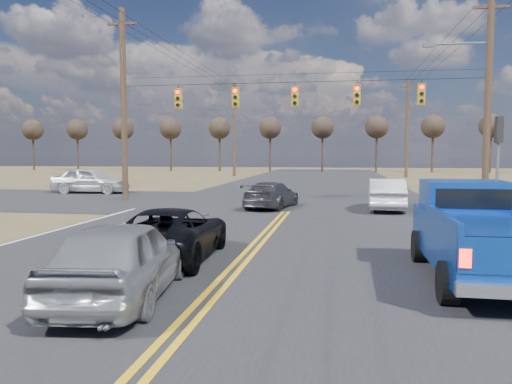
% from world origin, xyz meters
% --- Properties ---
extents(ground, '(160.00, 160.00, 0.00)m').
position_xyz_m(ground, '(0.00, 0.00, 0.00)').
color(ground, brown).
rests_on(ground, ground).
extents(road_main, '(14.00, 120.00, 0.02)m').
position_xyz_m(road_main, '(0.00, 10.00, 0.00)').
color(road_main, '#28282B').
rests_on(road_main, ground).
extents(road_cross, '(120.00, 12.00, 0.02)m').
position_xyz_m(road_cross, '(0.00, 18.00, 0.00)').
color(road_cross, '#28282B').
rests_on(road_cross, ground).
extents(signal_gantry, '(19.60, 4.83, 10.00)m').
position_xyz_m(signal_gantry, '(0.50, 17.79, 5.06)').
color(signal_gantry, '#473323').
rests_on(signal_gantry, ground).
extents(utility_poles, '(19.60, 58.32, 10.00)m').
position_xyz_m(utility_poles, '(0.00, 17.00, 5.23)').
color(utility_poles, '#473323').
rests_on(utility_poles, ground).
extents(treeline, '(87.00, 117.80, 7.40)m').
position_xyz_m(treeline, '(0.00, 26.96, 5.70)').
color(treeline, '#33261C').
rests_on(treeline, ground).
extents(pickup_truck, '(2.10, 5.11, 1.91)m').
position_xyz_m(pickup_truck, '(4.88, 3.38, 0.93)').
color(pickup_truck, black).
rests_on(pickup_truck, ground).
extents(silver_suv, '(2.13, 4.30, 1.41)m').
position_xyz_m(silver_suv, '(-1.48, 1.00, 0.70)').
color(silver_suv, gray).
rests_on(silver_suv, ground).
extents(black_suv, '(2.21, 4.50, 1.23)m').
position_xyz_m(black_suv, '(-1.71, 4.28, 0.62)').
color(black_suv, black).
rests_on(black_suv, ground).
extents(white_car_queue, '(1.65, 4.28, 1.39)m').
position_xyz_m(white_car_queue, '(4.25, 15.50, 0.70)').
color(white_car_queue, silver).
rests_on(white_car_queue, ground).
extents(dgrey_car_queue, '(2.38, 4.39, 1.21)m').
position_xyz_m(dgrey_car_queue, '(-0.84, 15.50, 0.60)').
color(dgrey_car_queue, '#36363C').
rests_on(dgrey_car_queue, ground).
extents(cross_car_west, '(1.93, 4.79, 1.63)m').
position_xyz_m(cross_car_west, '(-13.13, 22.06, 0.82)').
color(cross_car_west, silver).
rests_on(cross_car_west, ground).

